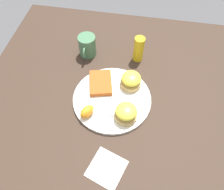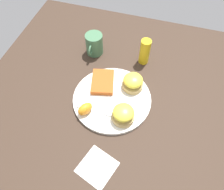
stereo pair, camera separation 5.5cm
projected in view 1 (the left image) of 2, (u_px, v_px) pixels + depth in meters
ground_plane at (112, 100)px, 0.87m from camera, size 1.10×1.10×0.00m
plate at (112, 99)px, 0.86m from camera, size 0.31×0.31×0.01m
sandwich_benedict_left at (126, 113)px, 0.79m from camera, size 0.08×0.08×0.06m
sandwich_benedict_right at (131, 80)px, 0.87m from camera, size 0.08×0.08×0.06m
hashbrown_patty at (101, 83)px, 0.89m from camera, size 0.14×0.11×0.02m
orange_wedge at (87, 112)px, 0.80m from camera, size 0.07×0.06×0.04m
fork at (103, 113)px, 0.82m from camera, size 0.03×0.23×0.00m
cup at (87, 46)px, 0.97m from camera, size 0.11×0.08×0.10m
napkin at (107, 168)px, 0.72m from camera, size 0.14×0.14×0.00m
condiment_bottle at (139, 49)px, 0.94m from camera, size 0.04×0.04×0.12m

